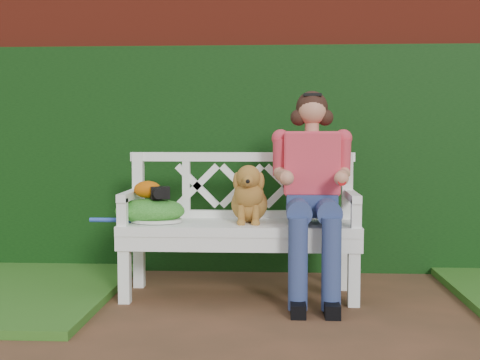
{
  "coord_description": "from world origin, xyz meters",
  "views": [
    {
      "loc": [
        -0.06,
        -3.2,
        1.03
      ],
      "look_at": [
        -0.29,
        0.86,
        0.75
      ],
      "focal_mm": 48.0,
      "sensor_mm": 36.0,
      "label": 1
    }
  ],
  "objects": [
    {
      "name": "baseball_glove",
      "position": [
        -0.88,
        0.85,
        0.69
      ],
      "size": [
        0.21,
        0.18,
        0.11
      ],
      "primitive_type": "ellipsoid",
      "rotation": [
        0.0,
        0.0,
        -0.34
      ],
      "color": "#BB5306",
      "rests_on": "green_bag"
    },
    {
      "name": "ivy_hedge",
      "position": [
        0.0,
        1.68,
        0.85
      ],
      "size": [
        10.0,
        0.18,
        1.7
      ],
      "primitive_type": "cube",
      "color": "#12370E",
      "rests_on": "ground"
    },
    {
      "name": "ground",
      "position": [
        0.0,
        0.0,
        0.0
      ],
      "size": [
        60.0,
        60.0,
        0.0
      ],
      "primitive_type": "plane",
      "color": "#432E1D"
    },
    {
      "name": "dog",
      "position": [
        -0.23,
        0.84,
        0.67
      ],
      "size": [
        0.26,
        0.34,
        0.37
      ],
      "primitive_type": null,
      "rotation": [
        0.0,
        0.0,
        -0.02
      ],
      "color": "olive",
      "rests_on": "garden_bench"
    },
    {
      "name": "tennis_racket",
      "position": [
        -0.85,
        0.8,
        0.5
      ],
      "size": [
        0.66,
        0.37,
        0.03
      ],
      "primitive_type": null,
      "rotation": [
        0.0,
        0.0,
        0.18
      ],
      "color": "white",
      "rests_on": "garden_bench"
    },
    {
      "name": "seated_woman",
      "position": [
        0.17,
        0.84,
        0.62
      ],
      "size": [
        0.71,
        0.83,
        1.25
      ],
      "primitive_type": null,
      "rotation": [
        0.0,
        0.0,
        -0.3
      ],
      "color": "#F13161",
      "rests_on": "ground"
    },
    {
      "name": "green_bag",
      "position": [
        -0.86,
        0.83,
        0.56
      ],
      "size": [
        0.51,
        0.44,
        0.15
      ],
      "primitive_type": null,
      "rotation": [
        0.0,
        0.0,
        0.24
      ],
      "color": "#187B13",
      "rests_on": "garden_bench"
    },
    {
      "name": "brick_wall",
      "position": [
        0.0,
        1.9,
        1.1
      ],
      "size": [
        10.0,
        0.3,
        2.2
      ],
      "primitive_type": "cube",
      "color": "maroon",
      "rests_on": "ground"
    },
    {
      "name": "camera_item",
      "position": [
        -0.79,
        0.81,
        0.67
      ],
      "size": [
        0.14,
        0.12,
        0.08
      ],
      "primitive_type": "cube",
      "rotation": [
        0.0,
        0.0,
        0.3
      ],
      "color": "black",
      "rests_on": "green_bag"
    },
    {
      "name": "garden_bench",
      "position": [
        -0.29,
        0.86,
        0.24
      ],
      "size": [
        1.63,
        0.76,
        0.48
      ],
      "primitive_type": null,
      "rotation": [
        0.0,
        0.0,
        0.1
      ],
      "color": "white",
      "rests_on": "ground"
    }
  ]
}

